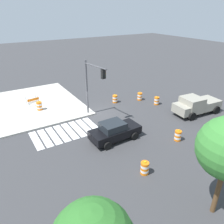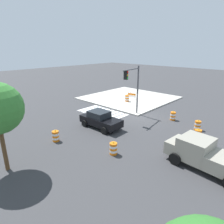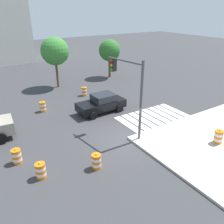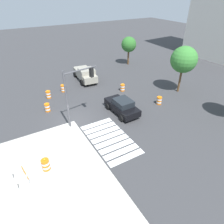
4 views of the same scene
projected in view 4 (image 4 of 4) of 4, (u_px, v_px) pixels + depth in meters
The scene contains 15 objects.
ground_plane at pixel (74, 122), 19.54m from camera, with size 120.00×120.00×0.00m, color #38383A.
sidewalk_corner at pixel (20, 196), 12.56m from camera, with size 12.00×12.00×0.15m, color #BCB7AD.
crosswalk_stripes at pixel (110, 139), 17.38m from camera, with size 5.85×3.20×0.02m.
sports_car at pixel (122, 106), 20.62m from camera, with size 4.34×2.22×1.63m.
pickup_truck at pixel (86, 74), 27.79m from camera, with size 5.30×2.70×1.92m.
traffic_barrel_near_corner at pixel (47, 107), 21.08m from camera, with size 0.56×0.56×1.02m.
traffic_barrel_crosswalk_end at pixel (48, 95), 23.64m from camera, with size 0.56×0.56×1.02m.
traffic_barrel_median_near at pixel (122, 88), 25.29m from camera, with size 0.56×0.56×1.02m.
traffic_barrel_median_far at pixel (159, 100), 22.39m from camera, with size 0.56×0.56×1.02m.
traffic_barrel_far_curb at pixel (63, 88), 25.12m from camera, with size 0.56×0.56×1.02m.
traffic_barrel_on_sidewalk at pixel (46, 165), 14.07m from camera, with size 0.56×0.56×1.02m.
construction_barricade at pixel (23, 175), 13.14m from camera, with size 1.34×0.96×1.00m.
traffic_light_pole at pixel (77, 87), 17.36m from camera, with size 0.78×3.26×5.50m.
street_tree_streetside_near at pixel (129, 45), 32.60m from camera, with size 2.47×2.47×4.60m.
street_tree_streetside_mid at pixel (184, 60), 23.19m from camera, with size 3.12×3.12×5.71m.
Camera 4 is at (15.68, -4.79, 11.31)m, focal length 31.55 mm.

